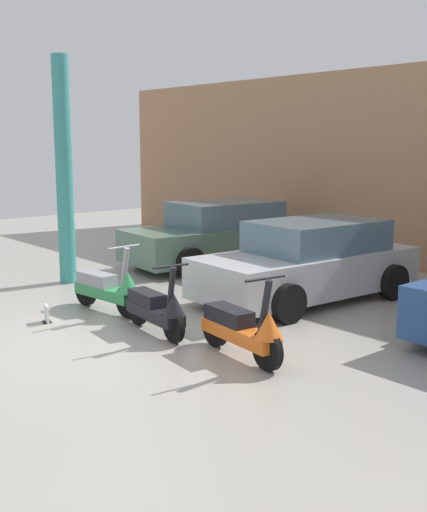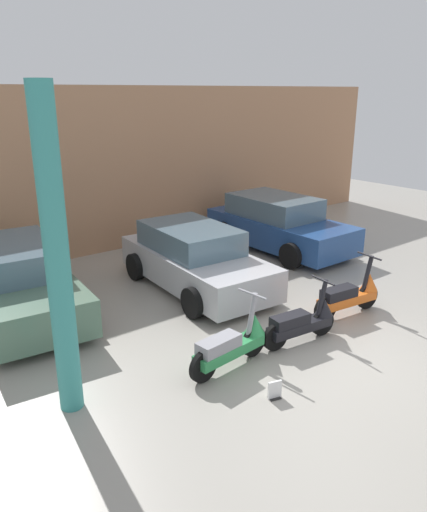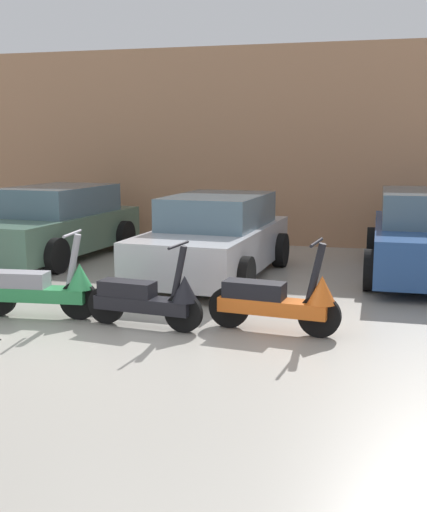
# 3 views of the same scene
# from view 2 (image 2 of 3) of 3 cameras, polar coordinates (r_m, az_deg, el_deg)

# --- Properties ---
(ground_plane) EXTENTS (28.00, 28.00, 0.00)m
(ground_plane) POSITION_cam_2_polar(r_m,az_deg,el_deg) (8.13, 13.43, -11.42)
(ground_plane) COLOR #9E998E
(wall_back) EXTENTS (19.60, 0.12, 4.10)m
(wall_back) POSITION_cam_2_polar(r_m,az_deg,el_deg) (12.95, -11.84, 9.46)
(wall_back) COLOR tan
(wall_back) RESTS_ON ground_plane
(scooter_front_left) EXTENTS (1.55, 0.56, 1.08)m
(scooter_front_left) POSITION_cam_2_polar(r_m,az_deg,el_deg) (7.57, 2.23, -9.95)
(scooter_front_left) COLOR black
(scooter_front_left) RESTS_ON ground_plane
(scooter_front_right) EXTENTS (1.47, 0.53, 1.02)m
(scooter_front_right) POSITION_cam_2_polar(r_m,az_deg,el_deg) (8.41, 10.19, -7.35)
(scooter_front_right) COLOR black
(scooter_front_right) RESTS_ON ground_plane
(scooter_front_center) EXTENTS (1.55, 0.56, 1.08)m
(scooter_front_center) POSITION_cam_2_polar(r_m,az_deg,el_deg) (9.59, 15.35, -4.27)
(scooter_front_center) COLOR black
(scooter_front_center) RESTS_ON ground_plane
(car_rear_left) EXTENTS (2.19, 4.06, 1.33)m
(car_rear_left) POSITION_cam_2_polar(r_m,az_deg,el_deg) (9.84, -21.35, -2.76)
(car_rear_left) COLOR #51705B
(car_rear_left) RESTS_ON ground_plane
(car_rear_center) EXTENTS (2.06, 3.95, 1.31)m
(car_rear_center) POSITION_cam_2_polar(r_m,az_deg,el_deg) (10.43, -2.14, -0.35)
(car_rear_center) COLOR #B7B7BC
(car_rear_center) RESTS_ON ground_plane
(car_rear_right) EXTENTS (1.96, 4.04, 1.37)m
(car_rear_right) POSITION_cam_2_polar(r_m,az_deg,el_deg) (13.16, 7.40, 3.63)
(car_rear_right) COLOR navy
(car_rear_right) RESTS_ON ground_plane
(placard_near_left_scooter) EXTENTS (0.20, 0.16, 0.26)m
(placard_near_left_scooter) POSITION_cam_2_polar(r_m,az_deg,el_deg) (7.03, 7.01, -15.04)
(placard_near_left_scooter) COLOR black
(placard_near_left_scooter) RESTS_ON ground_plane
(support_column_side) EXTENTS (0.30, 0.30, 4.10)m
(support_column_side) POSITION_cam_2_polar(r_m,az_deg,el_deg) (6.25, -17.43, -0.39)
(support_column_side) COLOR teal
(support_column_side) RESTS_ON ground_plane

